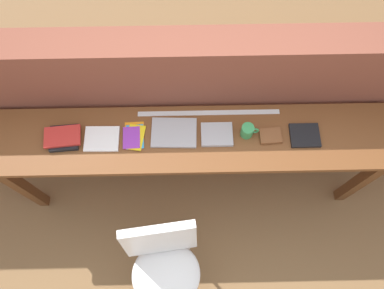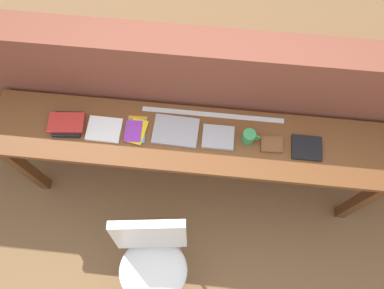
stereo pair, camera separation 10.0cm
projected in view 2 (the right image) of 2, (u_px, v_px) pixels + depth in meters
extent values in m
plane|color=brown|center=(189.00, 216.00, 2.98)|extent=(40.00, 40.00, 0.00)
cube|color=brown|center=(198.00, 104.00, 2.58)|extent=(6.00, 0.20, 1.38)
cube|color=brown|center=(193.00, 139.00, 2.30)|extent=(2.50, 0.44, 0.04)
cube|color=#5B341A|center=(26.00, 169.00, 2.69)|extent=(0.07, 0.07, 0.84)
cube|color=#5B341A|center=(360.00, 201.00, 2.60)|extent=(0.07, 0.07, 0.84)
cube|color=#5B341A|center=(37.00, 128.00, 2.81)|extent=(0.07, 0.07, 0.84)
cube|color=#5B341A|center=(357.00, 158.00, 2.72)|extent=(0.07, 0.07, 0.84)
ellipsoid|color=white|center=(153.00, 271.00, 2.40)|extent=(0.49, 0.47, 0.08)
cube|color=white|center=(150.00, 235.00, 2.25)|extent=(0.45, 0.16, 0.40)
cylinder|color=#B2B2B7|center=(134.00, 250.00, 2.68)|extent=(0.02, 0.02, 0.41)
cylinder|color=#B2B2B7|center=(180.00, 249.00, 2.69)|extent=(0.02, 0.02, 0.41)
cube|color=black|center=(68.00, 124.00, 2.30)|extent=(0.18, 0.18, 0.03)
cube|color=red|center=(66.00, 123.00, 2.28)|extent=(0.23, 0.15, 0.02)
cube|color=white|center=(104.00, 129.00, 2.29)|extent=(0.21, 0.17, 0.02)
cube|color=orange|center=(136.00, 128.00, 2.30)|extent=(0.12, 0.17, 0.00)
cube|color=#E5334C|center=(136.00, 131.00, 2.29)|extent=(0.10, 0.17, 0.00)
cube|color=#3399D8|center=(137.00, 131.00, 2.29)|extent=(0.12, 0.17, 0.00)
cube|color=yellow|center=(137.00, 131.00, 2.28)|extent=(0.13, 0.18, 0.00)
cube|color=purple|center=(133.00, 131.00, 2.28)|extent=(0.11, 0.15, 0.00)
cube|color=#9E9EA3|center=(176.00, 131.00, 2.29)|extent=(0.28, 0.20, 0.02)
cube|color=#9E9EA3|center=(218.00, 137.00, 2.27)|extent=(0.19, 0.15, 0.03)
cylinder|color=#338C4C|center=(249.00, 137.00, 2.23)|extent=(0.08, 0.08, 0.09)
torus|color=#338C4C|center=(256.00, 138.00, 2.23)|extent=(0.06, 0.01, 0.06)
cube|color=brown|center=(272.00, 145.00, 2.25)|extent=(0.13, 0.11, 0.02)
cube|color=black|center=(307.00, 148.00, 2.24)|extent=(0.18, 0.16, 0.02)
cube|color=silver|center=(213.00, 115.00, 2.34)|extent=(0.89, 0.03, 0.00)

